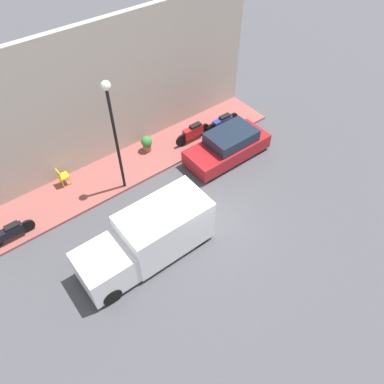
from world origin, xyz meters
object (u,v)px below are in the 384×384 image
(delivery_van, at_px, (147,239))
(cafe_chair, at_px, (62,176))
(motorcycle_black, at_px, (11,232))
(potted_plant, at_px, (147,143))
(motorcycle_blue, at_px, (222,122))
(streetlamp, at_px, (113,121))
(motorcycle_red, at_px, (193,132))
(parked_car, at_px, (228,146))

(delivery_van, relative_size, cafe_chair, 5.79)
(cafe_chair, bearing_deg, delivery_van, -169.84)
(motorcycle_black, xyz_separation_m, potted_plant, (1.19, -7.01, 0.05))
(motorcycle_black, bearing_deg, motorcycle_blue, -88.68)
(delivery_van, xyz_separation_m, potted_plant, (5.03, -3.21, -0.49))
(motorcycle_blue, bearing_deg, streetlamp, 94.20)
(motorcycle_blue, height_order, potted_plant, potted_plant)
(potted_plant, bearing_deg, motorcycle_black, 99.64)
(motorcycle_black, bearing_deg, streetlamp, -92.28)
(motorcycle_red, distance_m, cafe_chair, 6.51)
(delivery_van, bearing_deg, streetlamp, -16.80)
(potted_plant, relative_size, cafe_chair, 0.94)
(motorcycle_red, bearing_deg, motorcycle_black, 92.75)
(motorcycle_black, distance_m, potted_plant, 7.11)
(motorcycle_black, xyz_separation_m, motorcycle_red, (0.44, -9.26, 0.08))
(streetlamp, height_order, potted_plant, streetlamp)
(potted_plant, bearing_deg, parked_car, -133.07)
(cafe_chair, bearing_deg, potted_plant, -94.75)
(streetlamp, height_order, cafe_chair, streetlamp)
(parked_car, relative_size, cafe_chair, 4.68)
(parked_car, distance_m, potted_plant, 3.89)
(motorcycle_black, xyz_separation_m, streetlamp, (-0.20, -4.90, 3.10))
(potted_plant, height_order, cafe_chair, cafe_chair)
(streetlamp, bearing_deg, parked_car, -104.38)
(motorcycle_red, relative_size, cafe_chair, 2.33)
(motorcycle_black, distance_m, cafe_chair, 3.23)
(delivery_van, distance_m, potted_plant, 5.98)
(parked_car, bearing_deg, motorcycle_red, 17.25)
(streetlamp, bearing_deg, motorcycle_red, -81.64)
(parked_car, height_order, potted_plant, parked_car)
(parked_car, relative_size, potted_plant, 4.99)
(motorcycle_blue, bearing_deg, cafe_chair, 81.07)
(parked_car, distance_m, motorcycle_red, 2.00)
(delivery_van, xyz_separation_m, motorcycle_blue, (4.09, -7.21, -0.52))
(delivery_van, bearing_deg, potted_plant, -32.55)
(motorcycle_black, bearing_deg, cafe_chair, -61.54)
(parked_car, bearing_deg, potted_plant, 46.93)
(motorcycle_black, bearing_deg, motorcycle_red, -87.25)
(parked_car, relative_size, motorcycle_blue, 1.97)
(delivery_van, xyz_separation_m, cafe_chair, (5.37, 0.96, -0.43))
(potted_plant, bearing_deg, motorcycle_blue, -103.19)
(parked_car, distance_m, streetlamp, 5.89)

